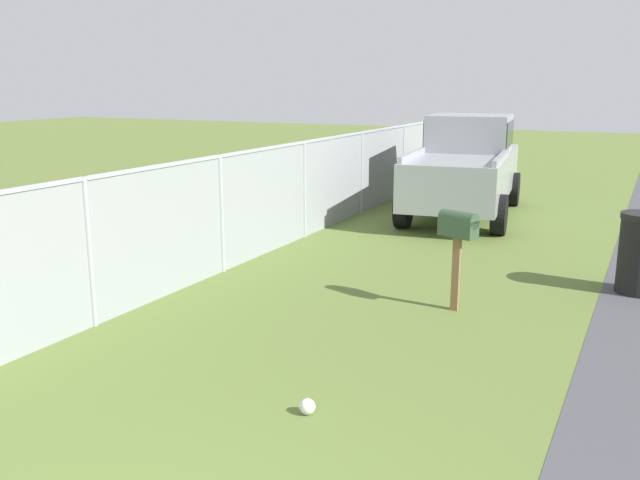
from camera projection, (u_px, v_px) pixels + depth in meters
name	position (u px, v px, depth m)	size (l,w,h in m)	color
mailbox	(458.00, 232.00, 8.32)	(0.35, 0.51, 1.26)	brown
pickup_truck	(466.00, 163.00, 14.45)	(5.15, 2.53, 2.09)	#93999E
fence_section	(304.00, 186.00, 12.35)	(15.83, 0.07, 1.76)	#9EA3A8
litter_bag_far_scatter	(307.00, 407.00, 5.84)	(0.14, 0.14, 0.14)	silver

